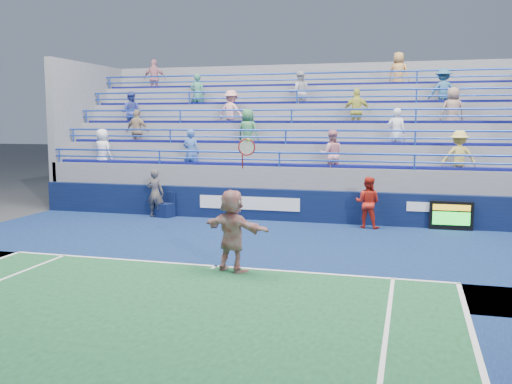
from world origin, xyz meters
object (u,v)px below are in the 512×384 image
(line_judge, at_px, (155,193))
(serve_speed_board, at_px, (451,216))
(tennis_player, at_px, (232,231))
(ball_girl, at_px, (368,203))
(judge_chair, at_px, (166,209))

(line_judge, bearing_deg, serve_speed_board, -179.80)
(tennis_player, distance_m, ball_girl, 6.74)
(judge_chair, height_order, ball_girl, ball_girl)
(tennis_player, bearing_deg, serve_speed_board, 51.86)
(serve_speed_board, bearing_deg, line_judge, -178.59)
(serve_speed_board, xyz_separation_m, tennis_player, (-5.15, -6.56, 0.50))
(judge_chair, xyz_separation_m, tennis_player, (4.56, -6.43, 0.67))
(serve_speed_board, height_order, judge_chair, serve_speed_board)
(serve_speed_board, relative_size, line_judge, 0.76)
(line_judge, distance_m, ball_girl, 7.48)
(line_judge, height_order, ball_girl, line_judge)
(serve_speed_board, relative_size, judge_chair, 1.47)
(serve_speed_board, height_order, line_judge, line_judge)
(serve_speed_board, distance_m, judge_chair, 9.71)
(serve_speed_board, bearing_deg, judge_chair, -179.21)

